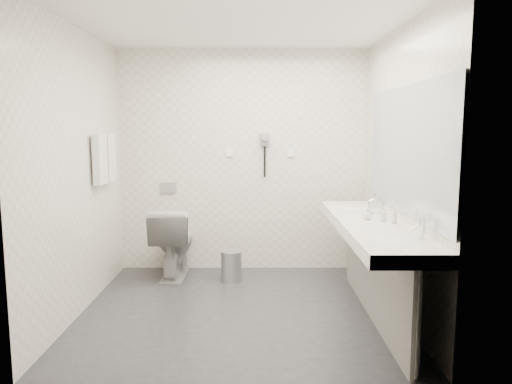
{
  "coord_description": "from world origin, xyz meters",
  "views": [
    {
      "loc": [
        0.14,
        -4.18,
        1.62
      ],
      "look_at": [
        0.15,
        0.15,
        1.05
      ],
      "focal_mm": 33.74,
      "sensor_mm": 36.0,
      "label": 1
    }
  ],
  "objects": [
    {
      "name": "pedal_bin",
      "position": [
        -0.11,
        0.81,
        0.16
      ],
      "size": [
        0.23,
        0.23,
        0.31
      ],
      "primitive_type": "cylinder",
      "rotation": [
        0.0,
        0.0,
        -0.05
      ],
      "color": "#B2B5BA",
      "rests_on": "floor"
    },
    {
      "name": "vanity_post_far",
      "position": [
        1.18,
        0.84,
        0.38
      ],
      "size": [
        0.06,
        0.06,
        0.75
      ],
      "primitive_type": "cylinder",
      "color": "silver",
      "rests_on": "floor"
    },
    {
      "name": "soap_bottle_c",
      "position": [
        1.28,
        -0.31,
        0.92
      ],
      "size": [
        0.06,
        0.06,
        0.13
      ],
      "primitive_type": "imported",
      "rotation": [
        0.0,
        0.0,
        -0.16
      ],
      "color": "silver",
      "rests_on": "vanity_counter"
    },
    {
      "name": "wall_back",
      "position": [
        0.0,
        1.3,
        1.25
      ],
      "size": [
        2.8,
        0.0,
        2.8
      ],
      "primitive_type": "plane",
      "rotation": [
        1.57,
        0.0,
        0.0
      ],
      "color": "silver",
      "rests_on": "floor"
    },
    {
      "name": "soap_bottle_b",
      "position": [
        1.1,
        -0.15,
        0.9
      ],
      "size": [
        0.09,
        0.09,
        0.09
      ],
      "primitive_type": "imported",
      "rotation": [
        0.0,
        0.0,
        -0.28
      ],
      "color": "silver",
      "rests_on": "vanity_counter"
    },
    {
      "name": "vanity_counter",
      "position": [
        1.12,
        -0.2,
        0.8
      ],
      "size": [
        0.55,
        2.2,
        0.1
      ],
      "primitive_type": "cube",
      "color": "white",
      "rests_on": "floor"
    },
    {
      "name": "dryer_cord",
      "position": [
        0.25,
        1.26,
        1.25
      ],
      "size": [
        0.02,
        0.02,
        0.35
      ],
      "primitive_type": "cylinder",
      "color": "black",
      "rests_on": "dryer_cradle"
    },
    {
      "name": "wall_front",
      "position": [
        0.0,
        -1.3,
        1.25
      ],
      "size": [
        2.8,
        0.0,
        2.8
      ],
      "primitive_type": "plane",
      "rotation": [
        -1.57,
        0.0,
        0.0
      ],
      "color": "silver",
      "rests_on": "floor"
    },
    {
      "name": "towel_rail",
      "position": [
        -1.35,
        0.55,
        1.55
      ],
      "size": [
        0.02,
        0.62,
        0.02
      ],
      "primitive_type": "cylinder",
      "rotation": [
        1.57,
        0.0,
        0.0
      ],
      "color": "silver",
      "rests_on": "wall_left"
    },
    {
      "name": "vanity_post_near",
      "position": [
        1.18,
        -1.24,
        0.38
      ],
      "size": [
        0.06,
        0.06,
        0.75
      ],
      "primitive_type": "cylinder",
      "color": "silver",
      "rests_on": "floor"
    },
    {
      "name": "dryer_barrel",
      "position": [
        0.25,
        1.2,
        1.53
      ],
      "size": [
        0.08,
        0.14,
        0.08
      ],
      "primitive_type": "cylinder",
      "rotation": [
        1.57,
        0.0,
        0.0
      ],
      "color": "gray",
      "rests_on": "dryer_cradle"
    },
    {
      "name": "towel_near",
      "position": [
        -1.34,
        0.41,
        1.33
      ],
      "size": [
        0.07,
        0.24,
        0.48
      ],
      "primitive_type": "cube",
      "color": "white",
      "rests_on": "towel_rail"
    },
    {
      "name": "flush_plate",
      "position": [
        -0.85,
        1.29,
        0.95
      ],
      "size": [
        0.18,
        0.02,
        0.12
      ],
      "primitive_type": "cube",
      "color": "#B2B5BA",
      "rests_on": "wall_back"
    },
    {
      "name": "basin_near",
      "position": [
        1.12,
        -0.85,
        0.83
      ],
      "size": [
        0.4,
        0.31,
        0.05
      ],
      "primitive_type": "ellipsoid",
      "color": "white",
      "rests_on": "vanity_counter"
    },
    {
      "name": "soap_bottle_a",
      "position": [
        1.21,
        -0.24,
        0.9
      ],
      "size": [
        0.05,
        0.05,
        0.09
      ],
      "primitive_type": "imported",
      "rotation": [
        0.0,
        0.0,
        0.18
      ],
      "color": "silver",
      "rests_on": "vanity_counter"
    },
    {
      "name": "faucet_far",
      "position": [
        1.32,
        0.45,
        0.92
      ],
      "size": [
        0.04,
        0.04,
        0.15
      ],
      "primitive_type": "cylinder",
      "color": "silver",
      "rests_on": "vanity_counter"
    },
    {
      "name": "vanity_panel",
      "position": [
        1.15,
        -0.2,
        0.38
      ],
      "size": [
        0.03,
        2.15,
        0.75
      ],
      "primitive_type": "cube",
      "color": "gray",
      "rests_on": "floor"
    },
    {
      "name": "basin_far",
      "position": [
        1.12,
        0.45,
        0.83
      ],
      "size": [
        0.4,
        0.31,
        0.05
      ],
      "primitive_type": "ellipsoid",
      "color": "white",
      "rests_on": "vanity_counter"
    },
    {
      "name": "faucet_near",
      "position": [
        1.32,
        -0.85,
        0.92
      ],
      "size": [
        0.04,
        0.04,
        0.15
      ],
      "primitive_type": "cylinder",
      "color": "silver",
      "rests_on": "vanity_counter"
    },
    {
      "name": "mirror",
      "position": [
        1.39,
        -0.2,
        1.45
      ],
      "size": [
        0.02,
        2.2,
        1.05
      ],
      "primitive_type": "cube",
      "color": "#B2BCC6",
      "rests_on": "wall_right"
    },
    {
      "name": "wall_right",
      "position": [
        1.4,
        0.0,
        1.25
      ],
      "size": [
        0.0,
        2.6,
        2.6
      ],
      "primitive_type": "plane",
      "rotation": [
        1.57,
        0.0,
        -1.57
      ],
      "color": "silver",
      "rests_on": "floor"
    },
    {
      "name": "floor",
      "position": [
        0.0,
        0.0,
        0.0
      ],
      "size": [
        2.8,
        2.8,
        0.0
      ],
      "primitive_type": "plane",
      "color": "#2B2C31",
      "rests_on": "ground"
    },
    {
      "name": "wall_left",
      "position": [
        -1.4,
        0.0,
        1.25
      ],
      "size": [
        0.0,
        2.6,
        2.6
      ],
      "primitive_type": "plane",
      "rotation": [
        1.57,
        0.0,
        1.57
      ],
      "color": "silver",
      "rests_on": "floor"
    },
    {
      "name": "bin_lid",
      "position": [
        -0.11,
        0.81,
        0.32
      ],
      "size": [
        0.22,
        0.22,
        0.02
      ],
      "primitive_type": "cylinder",
      "color": "#B2B5BA",
      "rests_on": "pedal_bin"
    },
    {
      "name": "switch_plate_b",
      "position": [
        0.55,
        1.29,
        1.35
      ],
      "size": [
        0.09,
        0.02,
        0.09
      ],
      "primitive_type": "cube",
      "color": "white",
      "rests_on": "wall_back"
    },
    {
      "name": "glass_left",
      "position": [
        1.31,
        0.13,
        0.9
      ],
      "size": [
        0.07,
        0.07,
        0.11
      ],
      "primitive_type": "cylinder",
      "rotation": [
        0.0,
        0.0,
        0.37
      ],
      "color": "silver",
      "rests_on": "vanity_counter"
    },
    {
      "name": "dryer_cradle",
      "position": [
        0.25,
        1.27,
        1.5
      ],
      "size": [
        0.1,
        0.04,
        0.14
      ],
      "primitive_type": "cube",
      "color": "gray",
      "rests_on": "wall_back"
    },
    {
      "name": "towel_far",
      "position": [
        -1.34,
        0.69,
        1.33
      ],
      "size": [
        0.07,
        0.24,
        0.48
      ],
      "primitive_type": "cube",
      "color": "white",
      "rests_on": "towel_rail"
    },
    {
      "name": "glass_right",
      "position": [
        1.21,
        0.19,
        0.9
      ],
      "size": [
        0.06,
        0.06,
        0.1
      ],
      "primitive_type": "cylinder",
      "rotation": [
        0.0,
        0.0,
        -0.07
      ],
      "color": "silver",
      "rests_on": "vanity_counter"
    },
    {
      "name": "switch_plate_a",
      "position": [
        -0.15,
        1.29,
        1.35
      ],
      "size": [
        0.09,
        0.02,
        0.09
      ],
      "primitive_type": "cube",
      "color": "white",
      "rests_on": "wall_back"
    },
    {
      "name": "ceiling",
      "position": [
        0.0,
        0.0,
        2.5
      ],
      "size": [
        2.8,
        2.8,
        0.0
      ],
      "primitive_type": "plane",
      "rotation": [
        3.14,
        0.0,
        0.0
      ],
      "color": "white",
      "rests_on": "wall_back"
    },
    {
      "name": "toilet",
      "position": [
        -0.76,
        0.99,
        0.38
      ],
      "size": [
        0.44,
        0.76,
        0.77
      ],
      "primitive_type": "imported",
      "rotation": [
        0.0,
        0.0,
        3.13
      ],
      "color": "white",
      "rests_on": "floor"
    }
  ]
}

